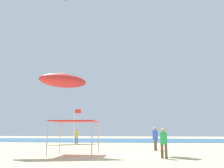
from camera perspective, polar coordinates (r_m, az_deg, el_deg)
ground at (r=16.76m, az=-1.43°, el=-16.37°), size 110.00×110.00×0.10m
ocean_strip at (r=42.60m, az=3.01°, el=-13.01°), size 110.00×19.17×0.03m
canopy_tent at (r=16.49m, az=-8.67°, el=-8.98°), size 2.85×2.64×2.19m
person_near_tent at (r=20.15m, az=10.12°, el=-12.07°), size 0.44×0.48×1.85m
person_leftmost at (r=14.50m, az=12.03°, el=-12.81°), size 0.40×0.40×1.70m
person_central at (r=31.06m, az=-8.34°, el=-11.77°), size 0.42×0.44×1.78m
banner_flag at (r=22.48m, az=-8.67°, el=-9.39°), size 0.61×0.06×3.47m
kite_inflatable_red at (r=33.95m, az=-11.38°, el=0.81°), size 6.84×5.59×2.71m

